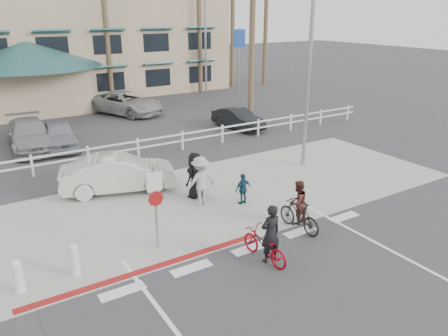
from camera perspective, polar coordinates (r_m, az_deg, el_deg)
ground at (r=12.99m, az=4.99°, el=-11.63°), size 140.00×140.00×0.00m
bike_path at (r=11.74m, az=11.09°, el=-15.78°), size 12.00×16.00×0.01m
sidewalk_plaza at (r=16.36m, az=-4.55°, el=-4.60°), size 22.00×7.00×0.01m
cross_street at (r=19.74m, az=-10.00°, el=-0.46°), size 40.00×5.00×0.01m
parking_lot at (r=28.41m, az=-17.47°, el=5.22°), size 50.00×16.00×0.01m
curb_red at (r=12.62m, az=-9.70°, el=-12.86°), size 7.00×0.25×0.02m
rail_fence at (r=21.52m, az=-10.91°, el=2.60°), size 29.40×0.16×1.00m
building at (r=40.72m, az=-20.67°, el=17.16°), size 28.00×16.00×11.30m
sign_post at (r=12.98m, az=-8.95°, el=-4.59°), size 0.50×0.10×2.90m
bollard_0 at (r=12.62m, az=-18.96°, el=-11.28°), size 0.26×0.26×0.95m
bollard_1 at (r=12.47m, az=-25.32°, el=-12.61°), size 0.26×0.26×0.95m
streetlight_0 at (r=19.62m, az=11.07°, el=12.91°), size 0.60×2.00×9.00m
streetlight_1 at (r=37.81m, az=-2.44°, el=16.86°), size 0.60×2.00×9.50m
info_sign at (r=37.33m, az=1.92°, el=13.82°), size 1.20×0.16×5.60m
palm_5 at (r=35.43m, az=-15.29°, el=18.85°), size 4.00×4.00×13.00m
palm_7 at (r=38.63m, az=-3.28°, el=20.25°), size 4.00×4.00×14.00m
palm_8 at (r=41.56m, az=1.15°, el=20.95°), size 4.00×4.00×15.00m
palm_9 at (r=42.48m, az=5.51°, el=19.49°), size 4.00×4.00×13.00m
palm_11 at (r=30.48m, az=3.77°, el=20.33°), size 4.00×4.00×14.00m
bike_red at (r=12.67m, az=5.27°, el=-10.08°), size 0.77×1.82×0.93m
rider_red at (r=12.44m, az=6.08°, el=-8.53°), size 0.65×0.43×1.75m
bike_black at (r=14.40m, az=9.79°, el=-6.15°), size 0.61×1.77×1.05m
rider_black at (r=14.77m, az=9.60°, el=-4.44°), size 0.82×0.69×1.52m
pedestrian_a at (r=15.93m, az=-3.09°, el=-1.69°), size 1.21×0.73×1.84m
pedestrian_child at (r=16.05m, az=2.52°, el=-2.75°), size 0.72×0.34×1.19m
pedestrian_b at (r=16.54m, az=-3.79°, el=-0.96°), size 1.04×0.91×1.79m
car_white_sedan at (r=17.65m, az=-13.60°, el=-0.68°), size 4.72×2.75×1.47m
lot_car_1 at (r=24.62m, az=-24.02°, el=3.98°), size 2.25×5.15×1.47m
lot_car_2 at (r=24.19m, az=-20.70°, el=4.06°), size 2.10×4.24×1.39m
lot_car_3 at (r=26.48m, az=1.86°, el=6.46°), size 1.78×3.84×1.22m
lot_car_5 at (r=31.00m, az=-12.67°, el=8.28°), size 4.61×6.04×1.53m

